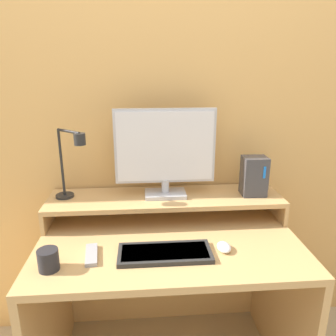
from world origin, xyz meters
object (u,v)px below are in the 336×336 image
at_px(router_dock, 254,176).
at_px(monitor, 165,151).
at_px(keyboard, 165,253).
at_px(mug, 48,260).
at_px(desk_lamp, 71,161).
at_px(remote_control, 91,255).
at_px(mouse, 224,247).

bearing_deg(router_dock, monitor, 177.35).
bearing_deg(keyboard, mug, -172.03).
relative_size(monitor, keyboard, 1.27).
distance_m(keyboard, mug, 0.43).
bearing_deg(desk_lamp, remote_control, -69.44).
xyz_separation_m(desk_lamp, remote_control, (0.11, -0.30, -0.29)).
xyz_separation_m(remote_control, mug, (-0.14, -0.07, 0.03)).
relative_size(router_dock, mug, 2.34).
relative_size(monitor, desk_lamp, 1.41).
xyz_separation_m(keyboard, mug, (-0.43, -0.06, 0.03)).
height_order(monitor, router_dock, monitor).
height_order(desk_lamp, keyboard, desk_lamp).
height_order(monitor, remote_control, monitor).
relative_size(monitor, mug, 5.78).
xyz_separation_m(monitor, router_dock, (0.43, -0.02, -0.13)).
height_order(mouse, mug, mug).
relative_size(monitor, mouse, 5.73).
xyz_separation_m(desk_lamp, router_dock, (0.85, 0.00, -0.09)).
xyz_separation_m(keyboard, remote_control, (-0.29, 0.01, -0.00)).
bearing_deg(router_dock, mouse, -124.88).
bearing_deg(keyboard, router_dock, 35.26).
height_order(keyboard, mouse, mouse).
distance_m(keyboard, mouse, 0.24).
distance_m(monitor, desk_lamp, 0.43).
relative_size(router_dock, remote_control, 1.25).
relative_size(desk_lamp, keyboard, 0.90).
bearing_deg(mouse, keyboard, -175.93).
height_order(desk_lamp, remote_control, desk_lamp).
distance_m(mouse, remote_control, 0.53).
distance_m(desk_lamp, keyboard, 0.58).
bearing_deg(desk_lamp, monitor, 3.32).
bearing_deg(monitor, mouse, -56.11).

